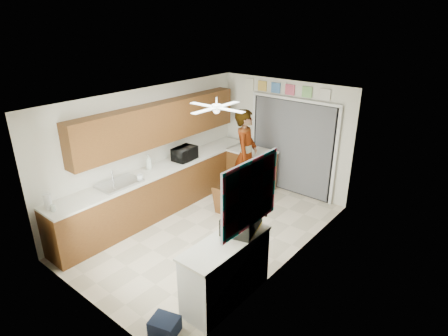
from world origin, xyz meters
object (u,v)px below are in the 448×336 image
Objects in this scene: suitcase at (242,222)px; navy_crate at (165,326)px; dog at (231,192)px; cup at (140,177)px; cardboard_box at (199,286)px; paper_towel_roll at (48,201)px; microwave at (185,154)px; man at (246,156)px; soap_bottle at (149,162)px.

suitcase reaches higher than navy_crate.
dog is at bearing 114.97° from navy_crate.
cardboard_box is (2.17, -0.77, -0.85)m from cup.
suitcase reaches higher than cardboard_box.
cardboard_box is (2.40, 0.86, -0.93)m from paper_towel_roll.
cup is (0.07, -1.25, -0.09)m from microwave.
suitcase is at bearing -168.42° from man.
microwave reaches higher than cup.
suitcase is at bearing -124.31° from microwave.
navy_crate is (2.32, -1.57, -0.88)m from cup.
man is at bearing 68.36° from dog.
paper_towel_roll is (-0.23, -1.62, 0.08)m from cup.
cup reaches higher than dog.
cup is (0.26, -0.44, -0.11)m from soap_bottle.
man is (0.87, 2.11, 0.02)m from cup.
man is at bearing 114.34° from cardboard_box.
paper_towel_roll reaches higher than cardboard_box.
microwave is 1.28m from man.
soap_bottle is 3.42m from navy_crate.
suitcase is 1.68× the size of navy_crate.
paper_towel_roll is (-0.15, -2.87, -0.01)m from microwave.
suitcase is 1.69m from navy_crate.
soap_bottle is at bearing 153.57° from cardboard_box.
navy_crate is (2.40, -2.82, -0.97)m from microwave.
cardboard_box is 0.82m from navy_crate.
soap_bottle is (-0.19, -0.80, 0.02)m from microwave.
dog is (0.76, 1.77, -0.75)m from cup.
microwave is at bearing 130.36° from navy_crate.
navy_crate is at bearing -34.14° from cup.
microwave reaches higher than paper_towel_roll.
suitcase reaches higher than dog.
man is 0.84m from dog.
microwave reaches higher than navy_crate.
microwave is 1.60× the size of soap_bottle.
cup is at bearing 145.86° from navy_crate.
dog is at bearing 115.02° from suitcase.
microwave is at bearing 86.95° from paper_towel_roll.
cardboard_box is at bearing -66.12° from dog.
soap_bottle is at bearing 150.69° from suitcase.
cup is at bearing 159.26° from suitcase.
suitcase is 1.14m from cardboard_box.
navy_crate is at bearing 1.12° from paper_towel_roll.
paper_towel_roll reaches higher than cup.
cardboard_box is at bearing 19.70° from paper_towel_roll.
man is at bearing 108.84° from suitcase.
cardboard_box is 2.90m from dog.
dog is at bearing 66.63° from cup.
cup is at bearing -59.32° from soap_bottle.
suitcase is 1.35× the size of cardboard_box.
cardboard_box reaches higher than navy_crate.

